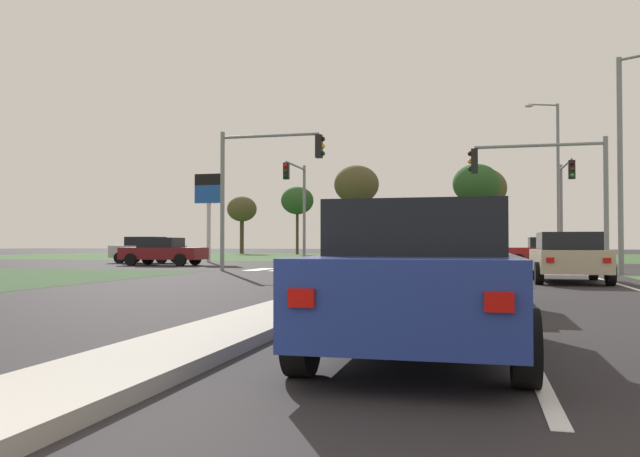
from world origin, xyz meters
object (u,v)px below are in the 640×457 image
(traffic_signal_far_right, at_px, (565,193))
(car_teal_seventh, at_px, (455,254))
(traffic_signal_near_left, at_px, (258,174))
(treeline_second, at_px, (297,201))
(treeline_fifth, at_px, (476,184))
(traffic_signal_far_left, at_px, (298,195))
(traffic_signal_near_right, at_px, (551,179))
(car_maroon_second, at_px, (163,251))
(car_blue_third, at_px, (422,278))
(street_lamp_second, at_px, (625,152))
(car_red_fourth, at_px, (549,251))
(treeline_near, at_px, (242,210))
(pedestrian_at_median, at_px, (434,242))
(treeline_third, at_px, (356,185))
(car_black_sixth, at_px, (440,263))
(car_silver_fifth, at_px, (147,250))
(fuel_price_totem, at_px, (209,198))
(car_beige_near, at_px, (568,257))
(treeline_fourth, at_px, (482,188))
(street_lamp_third, at_px, (556,174))

(traffic_signal_far_right, bearing_deg, car_teal_seventh, -108.12)
(traffic_signal_near_left, bearing_deg, traffic_signal_far_right, 40.23)
(treeline_second, height_order, treeline_fifth, treeline_fifth)
(traffic_signal_far_left, xyz_separation_m, treeline_second, (-8.02, 27.84, 1.55))
(traffic_signal_near_right, bearing_deg, car_maroon_second, 164.34)
(car_teal_seventh, distance_m, traffic_signal_far_left, 19.55)
(car_blue_third, distance_m, traffic_signal_far_right, 30.76)
(street_lamp_second, bearing_deg, car_red_fourth, 102.51)
(treeline_near, bearing_deg, pedestrian_at_median, -46.04)
(traffic_signal_far_left, bearing_deg, car_maroon_second, -130.60)
(traffic_signal_near_left, relative_size, treeline_third, 0.62)
(car_blue_third, height_order, traffic_signal_near_right, traffic_signal_near_right)
(car_black_sixth, bearing_deg, car_silver_fifth, 130.24)
(car_teal_seventh, height_order, street_lamp_second, street_lamp_second)
(car_teal_seventh, bearing_deg, fuel_price_totem, 134.16)
(treeline_second, bearing_deg, traffic_signal_far_left, -73.93)
(car_teal_seventh, relative_size, treeline_near, 0.69)
(car_silver_fifth, relative_size, treeline_fifth, 0.47)
(traffic_signal_far_left, bearing_deg, car_blue_third, -71.75)
(car_beige_near, relative_size, car_maroon_second, 0.97)
(car_red_fourth, height_order, car_black_sixth, car_black_sixth)
(fuel_price_totem, bearing_deg, traffic_signal_near_left, -57.25)
(car_maroon_second, distance_m, treeline_third, 37.74)
(car_silver_fifth, xyz_separation_m, traffic_signal_far_left, (8.38, 3.04, 3.33))
(pedestrian_at_median, bearing_deg, car_black_sixth, 93.59)
(street_lamp_second, xyz_separation_m, fuel_price_totem, (-21.44, 10.77, -0.61))
(traffic_signal_near_right, relative_size, treeline_near, 0.79)
(treeline_fourth, bearing_deg, fuel_price_totem, -118.56)
(traffic_signal_far_right, bearing_deg, traffic_signal_far_left, 179.01)
(car_blue_third, bearing_deg, treeline_fifth, 89.60)
(car_maroon_second, distance_m, street_lamp_second, 22.38)
(car_beige_near, relative_size, traffic_signal_far_left, 0.70)
(pedestrian_at_median, relative_size, fuel_price_totem, 0.34)
(car_black_sixth, xyz_separation_m, traffic_signal_far_left, (-9.89, 24.63, 3.34))
(car_maroon_second, relative_size, car_silver_fifth, 1.04)
(traffic_signal_near_right, relative_size, pedestrian_at_median, 2.75)
(car_red_fourth, bearing_deg, traffic_signal_near_right, 174.86)
(treeline_near, bearing_deg, traffic_signal_near_right, -55.99)
(car_beige_near, relative_size, street_lamp_third, 0.41)
(street_lamp_second, height_order, fuel_price_totem, street_lamp_second)
(pedestrian_at_median, relative_size, treeline_second, 0.26)
(treeline_near, bearing_deg, street_lamp_third, -36.76)
(car_silver_fifth, bearing_deg, traffic_signal_far_left, 109.92)
(traffic_signal_far_right, bearing_deg, car_blue_third, -99.72)
(car_blue_third, relative_size, car_silver_fifth, 1.04)
(car_beige_near, distance_m, treeline_second, 49.73)
(car_beige_near, height_order, treeline_second, treeline_second)
(fuel_price_totem, xyz_separation_m, treeline_third, (3.38, 31.18, 3.53))
(treeline_near, bearing_deg, traffic_signal_far_left, -63.41)
(traffic_signal_near_left, bearing_deg, car_maroon_second, 143.61)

